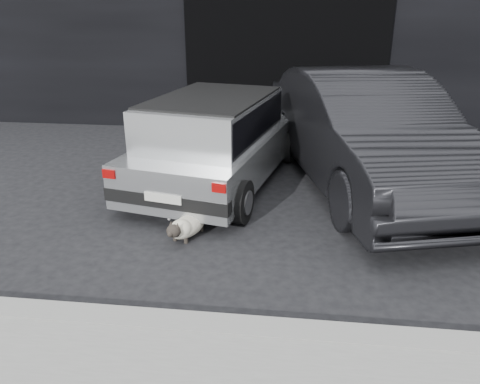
# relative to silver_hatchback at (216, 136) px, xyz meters

# --- Properties ---
(ground) EXTENTS (80.00, 80.00, 0.00)m
(ground) POSITION_rel_silver_hatchback_xyz_m (-0.12, -0.80, -0.71)
(ground) COLOR black
(ground) RESTS_ON ground
(building_facade) EXTENTS (34.00, 4.00, 5.00)m
(building_facade) POSITION_rel_silver_hatchback_xyz_m (0.88, 5.20, 1.79)
(building_facade) COLOR black
(building_facade) RESTS_ON ground
(garage_opening) EXTENTS (4.00, 0.10, 2.60)m
(garage_opening) POSITION_rel_silver_hatchback_xyz_m (0.88, 3.19, 0.59)
(garage_opening) COLOR black
(garage_opening) RESTS_ON ground
(curb) EXTENTS (18.00, 0.25, 0.12)m
(curb) POSITION_rel_silver_hatchback_xyz_m (0.88, -3.40, -0.65)
(curb) COLOR gray
(curb) RESTS_ON ground
(silver_hatchback) EXTENTS (2.31, 3.78, 1.30)m
(silver_hatchback) POSITION_rel_silver_hatchback_xyz_m (0.00, 0.00, 0.00)
(silver_hatchback) COLOR #B7BABC
(silver_hatchback) RESTS_ON ground
(second_car) EXTENTS (2.91, 5.16, 1.61)m
(second_car) POSITION_rel_silver_hatchback_xyz_m (2.11, 0.19, 0.09)
(second_car) COLOR black
(second_car) RESTS_ON ground
(cat_siamese) EXTENTS (0.46, 0.83, 0.30)m
(cat_siamese) POSITION_rel_silver_hatchback_xyz_m (-0.06, -1.77, -0.58)
(cat_siamese) COLOR beige
(cat_siamese) RESTS_ON ground
(cat_white) EXTENTS (0.61, 0.43, 0.32)m
(cat_white) POSITION_rel_silver_hatchback_xyz_m (-0.25, -1.21, -0.56)
(cat_white) COLOR silver
(cat_white) RESTS_ON ground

